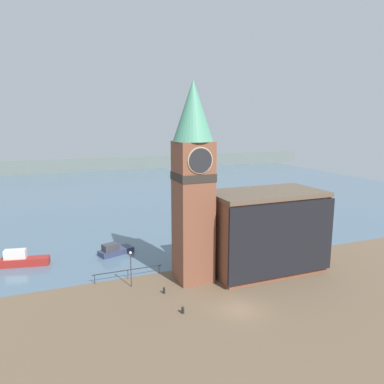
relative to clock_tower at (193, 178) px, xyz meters
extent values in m
plane|color=brown|center=(1.54, -8.58, -12.22)|extent=(160.00, 160.00, 0.00)
cube|color=slate|center=(1.54, 63.34, -12.22)|extent=(160.00, 120.00, 0.00)
cube|color=slate|center=(1.54, 103.34, -9.72)|extent=(180.00, 3.00, 5.00)
cube|color=#232328|center=(-7.17, 3.09, -11.17)|extent=(8.37, 0.08, 0.08)
cylinder|color=#232328|center=(-11.05, 3.09, -11.70)|extent=(0.07, 0.07, 1.05)
cylinder|color=#232328|center=(-7.17, 3.09, -11.70)|extent=(0.07, 0.07, 1.05)
cylinder|color=#232328|center=(-3.28, 3.09, -11.70)|extent=(0.07, 0.07, 1.05)
cube|color=brown|center=(-0.01, 0.01, -4.07)|extent=(3.95, 3.95, 16.31)
cube|color=#2D2823|center=(-0.01, 0.01, 0.15)|extent=(4.07, 4.07, 0.90)
cylinder|color=tan|center=(-0.01, -2.02, 2.17)|extent=(2.91, 0.12, 2.91)
cylinder|color=#232328|center=(-0.01, -2.11, 2.17)|extent=(2.64, 0.12, 2.64)
cylinder|color=tan|center=(2.02, 0.01, 2.17)|extent=(0.12, 2.91, 2.91)
cylinder|color=#232328|center=(2.11, 0.01, 2.17)|extent=(0.12, 2.64, 2.64)
cone|color=#4C9375|center=(-0.01, 0.01, 7.43)|extent=(4.54, 4.54, 6.68)
cube|color=brown|center=(9.44, -0.60, -7.42)|extent=(13.64, 7.29, 9.61)
cube|color=brown|center=(9.44, -0.60, -2.36)|extent=(14.04, 7.69, 0.50)
cube|color=black|center=(9.44, -4.40, -7.23)|extent=(14.14, 0.30, 8.84)
cube|color=#333856|center=(-6.90, 12.01, -11.85)|extent=(5.18, 3.39, 0.75)
cube|color=#38383D|center=(-7.72, 11.73, -11.02)|extent=(2.44, 1.96, 0.91)
cube|color=maroon|center=(-18.72, 12.16, -11.70)|extent=(6.24, 2.68, 1.04)
cube|color=silver|center=(-19.79, 12.37, -10.59)|extent=(2.82, 1.56, 1.19)
cylinder|color=black|center=(-3.99, -7.07, -11.94)|extent=(0.30, 0.30, 0.57)
sphere|color=black|center=(-3.99, -7.07, -11.66)|extent=(0.31, 0.31, 0.31)
cylinder|color=black|center=(-4.37, -2.30, -11.92)|extent=(0.25, 0.25, 0.61)
sphere|color=black|center=(-4.37, -2.30, -11.62)|extent=(0.26, 0.26, 0.26)
cylinder|color=#2D2D33|center=(-7.30, 0.71, -10.24)|extent=(0.10, 0.10, 3.96)
sphere|color=silver|center=(-7.30, 0.71, -8.16)|extent=(0.32, 0.32, 0.32)
camera|label=1|loc=(-15.82, -38.73, 6.42)|focal=35.00mm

